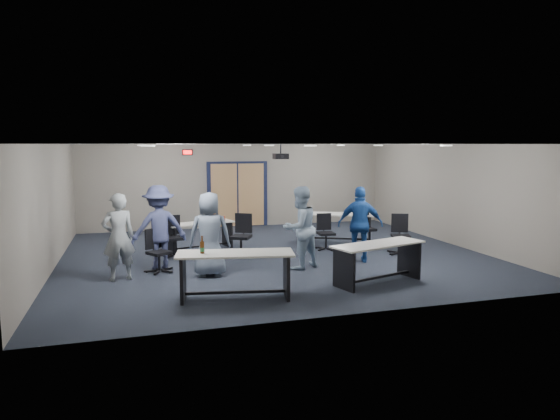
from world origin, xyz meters
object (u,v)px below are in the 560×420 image
object	(u,v)px
chair_back_a	(174,237)
person_plaid	(210,234)
table_back_right	(337,223)
table_front_right	(378,256)
table_front_left	(235,267)
chair_loose_left	(159,251)
chair_back_b	(241,235)
person_lightblue	(300,228)
person_navy	(360,224)
chair_back_d	(366,228)
person_gray	(118,237)
chair_back_c	(326,232)
chair_loose_right	(401,235)
table_back_left	(201,231)
person_back	(159,227)

from	to	relation	value
chair_back_a	person_plaid	xyz separation A→B (m)	(0.57, -2.01, 0.38)
table_back_right	table_front_right	bearing A→B (deg)	-76.74
table_front_right	table_front_left	bearing A→B (deg)	168.01
person_plaid	chair_loose_left	bearing A→B (deg)	-20.39
chair_back_a	chair_back_b	xyz separation A→B (m)	(1.57, -0.37, 0.02)
person_lightblue	person_navy	size ratio (longest dim) A/B	1.03
chair_back_d	person_navy	bearing A→B (deg)	-125.93
person_gray	chair_back_c	bearing A→B (deg)	-176.98
chair_back_a	person_gray	size ratio (longest dim) A/B	0.56
chair_back_a	table_front_left	bearing A→B (deg)	-86.48
chair_back_c	chair_loose_right	xyz separation A→B (m)	(1.56, -1.03, 0.03)
table_back_left	chair_back_d	xyz separation A→B (m)	(4.28, -0.80, 0.01)
table_back_left	person_plaid	world-z (taller)	person_plaid
chair_back_c	person_gray	xyz separation A→B (m)	(-5.03, -1.56, 0.41)
chair_back_c	chair_loose_right	bearing A→B (deg)	-29.61
table_front_right	table_back_left	bearing A→B (deg)	109.33
table_back_left	chair_loose_left	bearing A→B (deg)	-136.33
chair_loose_right	person_navy	bearing A→B (deg)	-141.62
chair_back_d	chair_back_a	bearing A→B (deg)	172.51
chair_loose_right	person_back	xyz separation A→B (m)	(-5.78, 0.18, 0.42)
table_back_left	chair_back_b	bearing A→B (deg)	-67.02
chair_loose_left	person_back	xyz separation A→B (m)	(0.03, 0.29, 0.45)
chair_back_b	person_gray	distance (m)	3.17
chair_back_a	chair_back_c	xyz separation A→B (m)	(3.82, -0.28, -0.03)
person_gray	person_plaid	distance (m)	1.79
table_back_left	chair_back_b	world-z (taller)	chair_back_b
person_navy	person_back	xyz separation A→B (m)	(-4.47, 0.61, 0.04)
person_gray	person_plaid	world-z (taller)	person_gray
chair_back_d	person_lightblue	bearing A→B (deg)	-149.79
chair_loose_left	person_navy	distance (m)	4.53
chair_back_c	chair_loose_left	world-z (taller)	same
table_back_left	table_back_right	distance (m)	3.75
chair_back_c	person_lightblue	bearing A→B (deg)	-123.70
table_front_right	chair_back_a	xyz separation A→B (m)	(-3.64, 3.47, -0.04)
chair_back_c	table_back_right	bearing A→B (deg)	55.36
chair_back_a	person_back	size ratio (longest dim) A/B	0.54
table_back_right	person_back	distance (m)	5.16
chair_back_a	table_back_right	bearing A→B (deg)	-1.28
chair_back_b	person_gray	size ratio (longest dim) A/B	0.58
table_back_left	person_navy	size ratio (longest dim) A/B	1.05
chair_back_b	person_plaid	xyz separation A→B (m)	(-1.00, -1.64, 0.36)
person_lightblue	person_navy	world-z (taller)	person_lightblue
chair_back_b	chair_loose_left	bearing A→B (deg)	-122.20
table_front_right	chair_loose_left	distance (m)	4.55
chair_back_a	person_gray	world-z (taller)	person_gray
table_back_left	chair_loose_right	distance (m)	5.05
chair_back_a	person_navy	size ratio (longest dim) A/B	0.56
chair_loose_right	person_navy	xyz separation A→B (m)	(-1.31, -0.43, 0.38)
table_back_left	person_back	world-z (taller)	person_back
person_plaid	table_front_right	bearing A→B (deg)	164.62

